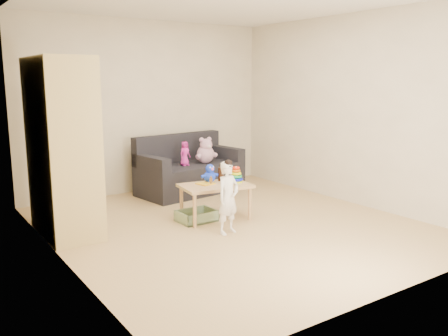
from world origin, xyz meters
TOP-DOWN VIEW (x-y plane):
  - room at (0.00, 0.00)m, footprint 4.50×4.50m
  - wardrobe at (-1.72, 0.81)m, footprint 0.54×1.09m
  - sofa at (0.43, 1.72)m, footprint 1.68×1.00m
  - play_table at (-0.04, 0.31)m, footprint 0.91×0.64m
  - storage_bin at (-0.27, 0.37)m, footprint 0.46×0.35m
  - toddler at (-0.22, -0.22)m, footprint 0.33×0.25m
  - pink_bear at (0.67, 1.67)m, footprint 0.34×0.31m
  - doll at (0.30, 1.65)m, footprint 0.20×0.16m
  - ring_stacker at (0.25, 0.28)m, footprint 0.18×0.18m
  - brown_bottle at (0.14, 0.45)m, footprint 0.08×0.08m
  - blue_plush at (-0.03, 0.46)m, footprint 0.21×0.18m
  - wooden_figure at (-0.09, 0.34)m, footprint 0.05×0.05m
  - yellow_book at (-0.13, 0.40)m, footprint 0.21×0.21m

SIDE VIEW (x-z plane):
  - storage_bin at x=-0.27m, z-range 0.00..0.14m
  - play_table at x=-0.04m, z-range 0.00..0.44m
  - sofa at x=0.43m, z-range 0.00..0.44m
  - toddler at x=-0.22m, z-range 0.00..0.80m
  - yellow_book at x=-0.13m, z-range 0.44..0.46m
  - wooden_figure at x=-0.09m, z-range 0.44..0.55m
  - ring_stacker at x=0.25m, z-range 0.42..0.62m
  - brown_bottle at x=0.14m, z-range 0.43..0.65m
  - blue_plush at x=-0.03m, z-range 0.44..0.68m
  - pink_bear at x=0.67m, z-range 0.44..0.78m
  - doll at x=0.30m, z-range 0.44..0.80m
  - wardrobe at x=-1.72m, z-range 0.00..1.95m
  - room at x=0.00m, z-range -0.95..3.55m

